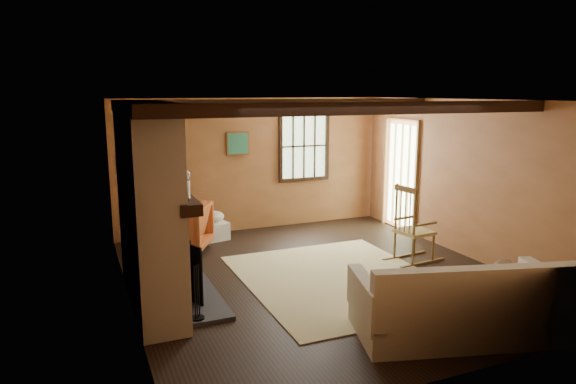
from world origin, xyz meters
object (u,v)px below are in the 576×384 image
rocking_chair (412,229)px  laundry_basket (212,231)px  armchair (181,227)px  fireplace (150,213)px  sofa (461,308)px

rocking_chair → laundry_basket: 3.37m
laundry_basket → armchair: bearing=-145.9°
fireplace → laundry_basket: fireplace is taller
fireplace → armchair: fireplace is taller
sofa → armchair: 4.56m
sofa → rocking_chair: bearing=81.4°
sofa → laundry_basket: 4.71m
laundry_basket → fireplace: bearing=-119.6°
rocking_chair → sofa: (-0.99, -2.21, -0.18)m
rocking_chair → armchair: bearing=53.0°
rocking_chair → laundry_basket: rocking_chair is taller
fireplace → sofa: size_ratio=1.03×
laundry_basket → armchair: armchair is taller
fireplace → rocking_chair: 3.85m
sofa → laundry_basket: size_ratio=4.65×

